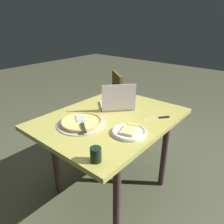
% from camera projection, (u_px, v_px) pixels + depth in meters
% --- Properties ---
extents(ground_plane, '(12.00, 12.00, 0.00)m').
position_uv_depth(ground_plane, '(111.00, 187.00, 2.04)').
color(ground_plane, '#464934').
extents(dining_table, '(1.18, 0.90, 0.75)m').
position_uv_depth(dining_table, '(111.00, 126.00, 1.77)').
color(dining_table, '#A8A048').
rests_on(dining_table, ground_plane).
extents(laptop, '(0.38, 0.38, 0.24)m').
position_uv_depth(laptop, '(117.00, 103.00, 1.89)').
color(laptop, silver).
rests_on(laptop, dining_table).
extents(pizza_plate, '(0.25, 0.25, 0.04)m').
position_uv_depth(pizza_plate, '(129.00, 131.00, 1.48)').
color(pizza_plate, white).
rests_on(pizza_plate, dining_table).
extents(pizza_tray, '(0.38, 0.38, 0.03)m').
position_uv_depth(pizza_tray, '(82.00, 122.00, 1.61)').
color(pizza_tray, '#A2A298').
rests_on(pizza_tray, dining_table).
extents(table_knife, '(0.19, 0.15, 0.01)m').
position_uv_depth(table_knife, '(159.00, 118.00, 1.70)').
color(table_knife, '#B8BEBF').
rests_on(table_knife, dining_table).
extents(drink_cup, '(0.06, 0.06, 0.09)m').
position_uv_depth(drink_cup, '(96.00, 154.00, 1.18)').
color(drink_cup, black).
rests_on(drink_cup, dining_table).
extents(chair_near, '(0.59, 0.59, 0.87)m').
position_uv_depth(chair_near, '(108.00, 102.00, 2.75)').
color(chair_near, '#534218').
rests_on(chair_near, ground_plane).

